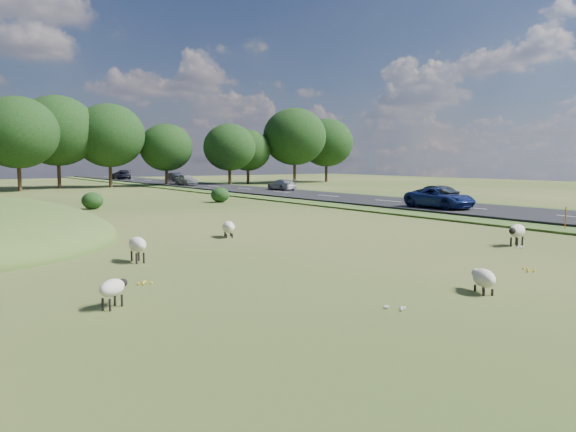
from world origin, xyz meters
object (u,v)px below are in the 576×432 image
object	(u,v)px
car_2	(440,198)
sheep_0	(517,231)
car_5	(123,174)
sheep_3	(113,288)
car_7	(282,185)
car_1	(174,177)
sheep_1	(229,227)
sheep_2	(137,245)
car_0	(121,175)
marker_post	(565,219)
sheep_4	(483,278)
car_3	(186,180)
car_6	(434,194)

from	to	relation	value
car_2	sheep_0	bearing A→B (deg)	-127.71
sheep_0	car_5	world-z (taller)	car_5
sheep_3	car_7	size ratio (longest dim) A/B	0.23
sheep_3	car_1	xyz separation A→B (m)	(30.42, 69.58, 0.45)
sheep_1	car_2	size ratio (longest dim) A/B	0.26
sheep_2	sheep_3	world-z (taller)	sheep_2
sheep_1	car_2	distance (m)	18.68
car_2	car_5	distance (m)	82.31
sheep_3	car_2	bearing A→B (deg)	-11.47
sheep_0	car_2	distance (m)	15.79
car_0	car_5	size ratio (longest dim) A/B	0.98
sheep_0	marker_post	bearing A→B (deg)	179.57
sheep_3	sheep_4	size ratio (longest dim) A/B	0.83
car_0	car_5	distance (m)	11.90
sheep_0	car_2	bearing A→B (deg)	-142.79
sheep_0	sheep_2	bearing A→B (deg)	-35.02
sheep_3	car_0	bearing A→B (deg)	34.96
car_3	car_7	xyz separation A→B (m)	(3.80, -17.40, -0.13)
sheep_1	car_1	bearing A→B (deg)	-178.85
car_6	car_0	bearing A→B (deg)	-86.76
sheep_1	sheep_2	bearing A→B (deg)	-34.08
car_0	car_1	bearing A→B (deg)	-75.16
sheep_2	sheep_4	distance (m)	11.55
car_0	sheep_0	bearing A→B (deg)	-96.60
car_1	sheep_1	bearing A→B (deg)	69.71
sheep_1	car_6	bearing A→B (deg)	129.59
car_0	car_5	world-z (taller)	car_5
car_0	car_6	distance (m)	67.15
marker_post	sheep_0	size ratio (longest dim) A/B	0.91
marker_post	car_5	xyz separation A→B (m)	(6.72, 92.95, 0.36)
sheep_1	car_3	distance (m)	50.10
marker_post	sheep_2	size ratio (longest dim) A/B	0.96
sheep_2	car_1	world-z (taller)	car_1
marker_post	car_3	xyz separation A→B (m)	(2.92, 53.98, 0.39)
car_5	marker_post	bearing A→B (deg)	85.87
sheep_4	car_3	xyz separation A→B (m)	(17.85, 60.25, 0.57)
sheep_3	sheep_4	xyz separation A→B (m)	(8.77, -4.04, -0.08)
car_3	car_5	bearing A→B (deg)	84.43
car_5	car_6	xyz separation A→B (m)	(0.00, -78.31, -0.05)
sheep_2	car_0	bearing A→B (deg)	-14.42
car_0	car_3	world-z (taller)	car_3
marker_post	sheep_3	size ratio (longest dim) A/B	1.23
sheep_4	car_6	size ratio (longest dim) A/B	0.29
marker_post	sheep_4	xyz separation A→B (m)	(-14.93, -6.27, -0.18)
car_6	car_7	size ratio (longest dim) A/B	0.96
car_1	car_2	distance (m)	56.74
sheep_3	car_2	world-z (taller)	car_2
sheep_1	sheep_2	distance (m)	6.91
sheep_0	car_7	world-z (taller)	car_7
car_3	car_6	bearing A→B (deg)	-84.48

